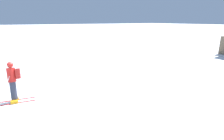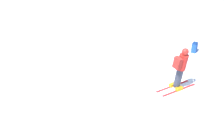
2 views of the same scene
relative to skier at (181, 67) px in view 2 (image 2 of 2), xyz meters
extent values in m
plane|color=white|center=(0.73, -0.05, -1.00)|extent=(300.00, 300.00, 0.00)
cube|color=red|center=(-0.02, -0.03, -0.99)|extent=(0.31, 1.67, 0.01)
cube|color=red|center=(0.34, -0.07, -0.99)|extent=(0.31, 1.67, 0.01)
cube|color=orange|center=(-0.02, -0.03, -0.92)|extent=(0.18, 0.30, 0.12)
cube|color=orange|center=(0.34, -0.07, -0.92)|extent=(0.18, 0.30, 0.12)
cylinder|color=#2D3342|center=(0.07, -0.04, -0.48)|extent=(0.41, 0.31, 0.82)
cylinder|color=red|center=(-0.04, -0.02, 0.21)|extent=(0.48, 0.39, 0.66)
sphere|color=tan|center=(-0.11, -0.01, 0.63)|extent=(0.28, 0.25, 0.26)
sphere|color=#AD231E|center=(-0.11, -0.01, 0.65)|extent=(0.32, 0.29, 0.29)
cube|color=#AD231E|center=(-0.01, 0.24, 0.24)|extent=(0.37, 0.22, 0.48)
cylinder|color=#B7B7BC|center=(-0.40, -0.28, -0.42)|extent=(0.32, 0.50, 1.15)
cylinder|color=#B7B7BC|center=(0.44, -0.39, -0.39)|extent=(0.57, 0.61, 1.23)
cube|color=#194293|center=(1.79, -3.47, -0.78)|extent=(0.31, 0.35, 0.44)
cube|color=navy|center=(1.79, -3.47, -0.53)|extent=(0.27, 0.32, 0.06)
camera|label=1|loc=(8.51, 0.07, 2.54)|focal=28.00mm
camera|label=2|loc=(-6.12, 8.65, 5.13)|focal=50.00mm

